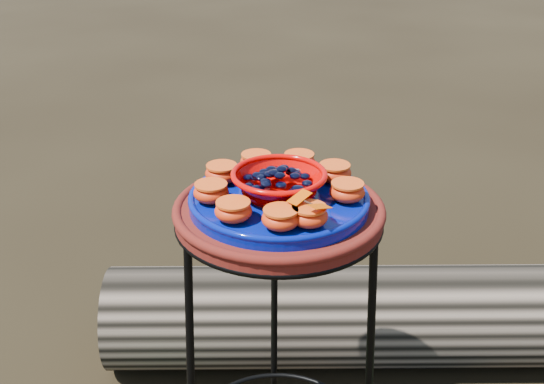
{
  "coord_description": "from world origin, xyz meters",
  "views": [
    {
      "loc": [
        -0.06,
        -1.16,
        1.32
      ],
      "look_at": [
        -0.01,
        0.0,
        0.76
      ],
      "focal_mm": 45.0,
      "sensor_mm": 36.0,
      "label": 1
    }
  ],
  "objects_px": {
    "terracotta_saucer": "(279,214)",
    "cobalt_plate": "(279,201)",
    "plant_stand": "(278,364)",
    "red_bowl": "(279,184)",
    "driftwood_log": "(382,316)"
  },
  "relations": [
    {
      "from": "plant_stand",
      "to": "terracotta_saucer",
      "type": "xyz_separation_m",
      "value": [
        0.0,
        0.0,
        0.37
      ]
    },
    {
      "from": "red_bowl",
      "to": "driftwood_log",
      "type": "xyz_separation_m",
      "value": [
        0.32,
        0.44,
        -0.63
      ]
    },
    {
      "from": "driftwood_log",
      "to": "plant_stand",
      "type": "bearing_deg",
      "value": -126.04
    },
    {
      "from": "cobalt_plate",
      "to": "driftwood_log",
      "type": "distance_m",
      "value": 0.81
    },
    {
      "from": "plant_stand",
      "to": "terracotta_saucer",
      "type": "bearing_deg",
      "value": 0.0
    },
    {
      "from": "cobalt_plate",
      "to": "red_bowl",
      "type": "height_order",
      "value": "red_bowl"
    },
    {
      "from": "plant_stand",
      "to": "cobalt_plate",
      "type": "bearing_deg",
      "value": 0.0
    },
    {
      "from": "cobalt_plate",
      "to": "plant_stand",
      "type": "bearing_deg",
      "value": 0.0
    },
    {
      "from": "terracotta_saucer",
      "to": "cobalt_plate",
      "type": "bearing_deg",
      "value": 0.0
    },
    {
      "from": "plant_stand",
      "to": "cobalt_plate",
      "type": "xyz_separation_m",
      "value": [
        0.0,
        0.0,
        0.39
      ]
    },
    {
      "from": "plant_stand",
      "to": "red_bowl",
      "type": "distance_m",
      "value": 0.43
    },
    {
      "from": "cobalt_plate",
      "to": "terracotta_saucer",
      "type": "bearing_deg",
      "value": 0.0
    },
    {
      "from": "plant_stand",
      "to": "driftwood_log",
      "type": "bearing_deg",
      "value": 53.96
    },
    {
      "from": "plant_stand",
      "to": "driftwood_log",
      "type": "xyz_separation_m",
      "value": [
        0.32,
        0.44,
        -0.2
      ]
    },
    {
      "from": "plant_stand",
      "to": "red_bowl",
      "type": "xyz_separation_m",
      "value": [
        0.0,
        0.0,
        0.43
      ]
    }
  ]
}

